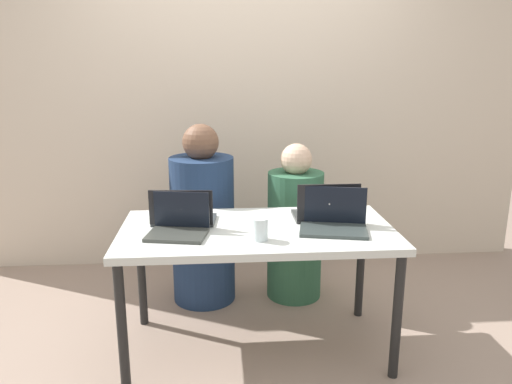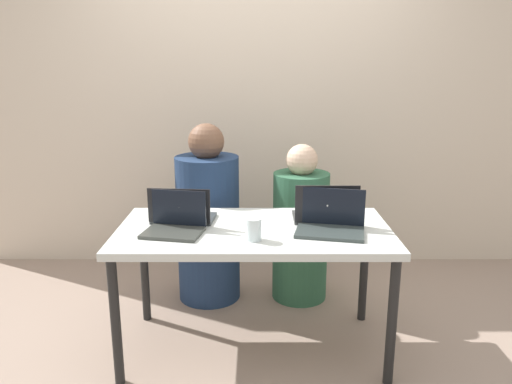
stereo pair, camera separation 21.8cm
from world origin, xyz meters
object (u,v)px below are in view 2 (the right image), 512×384
(laptop_back_left, at_px, (184,214))
(laptop_front_right, at_px, (333,223))
(person_on_left, at_px, (210,223))
(water_glass_center, at_px, (256,231))
(laptop_back_right, at_px, (327,213))
(person_on_right, at_px, (302,231))
(laptop_front_left, at_px, (177,224))

(laptop_back_left, distance_m, laptop_front_right, 0.82)
(person_on_left, distance_m, water_glass_center, 0.93)
(laptop_back_right, bearing_deg, laptop_front_right, 91.80)
(person_on_left, xyz_separation_m, laptop_back_right, (0.71, -0.54, 0.24))
(laptop_back_left, bearing_deg, person_on_right, -137.05)
(water_glass_center, bearing_deg, person_on_right, 69.75)
(laptop_front_right, bearing_deg, laptop_back_left, 179.93)
(water_glass_center, bearing_deg, person_on_left, 110.29)
(laptop_front_left, bearing_deg, laptop_front_right, 11.53)
(person_on_right, distance_m, laptop_back_right, 0.62)
(laptop_front_left, distance_m, water_glass_center, 0.43)
(person_on_right, relative_size, laptop_front_right, 2.77)
(laptop_back_left, height_order, laptop_front_right, laptop_front_right)
(laptop_front_left, bearing_deg, person_on_right, 55.95)
(laptop_back_right, bearing_deg, laptop_front_left, 13.17)
(person_on_left, distance_m, laptop_back_left, 0.60)
(person_on_right, height_order, laptop_back_left, person_on_right)
(person_on_right, xyz_separation_m, laptop_front_left, (-0.73, -0.72, 0.29))
(laptop_back_left, bearing_deg, water_glass_center, 148.84)
(person_on_left, height_order, laptop_back_right, person_on_left)
(laptop_front_left, xyz_separation_m, water_glass_center, (0.41, -0.12, 0.00))
(person_on_left, height_order, laptop_front_right, person_on_left)
(laptop_front_right, height_order, water_glass_center, laptop_front_right)
(person_on_left, relative_size, laptop_back_right, 3.45)
(person_on_right, distance_m, laptop_front_right, 0.78)
(laptop_back_right, distance_m, water_glass_center, 0.50)
(person_on_left, xyz_separation_m, person_on_right, (0.62, -0.00, -0.06))
(laptop_front_left, height_order, water_glass_center, laptop_front_left)
(laptop_front_left, distance_m, laptop_front_right, 0.82)
(person_on_left, bearing_deg, laptop_front_left, 97.65)
(laptop_front_right, relative_size, water_glass_center, 3.43)
(person_on_left, bearing_deg, laptop_back_right, 158.44)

